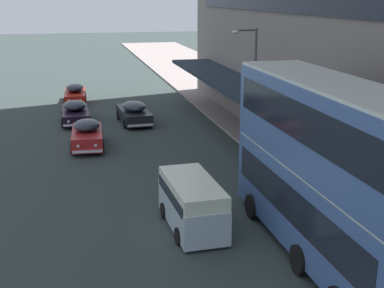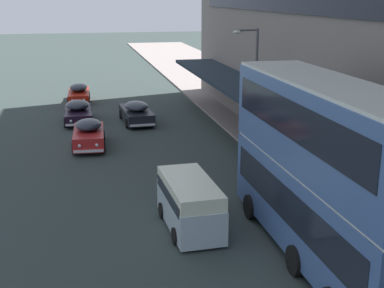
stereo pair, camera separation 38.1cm
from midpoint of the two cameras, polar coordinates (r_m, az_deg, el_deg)
transit_bus_kerbside_front at (r=18.31m, az=14.61°, el=-2.44°), size 2.85×11.31×6.19m
sedan_lead_mid at (r=46.32m, az=-11.76°, el=5.33°), size 1.94×4.94×1.55m
sedan_lead_near at (r=32.48m, az=-10.63°, el=1.08°), size 2.05×4.52×1.64m
sedan_trailing_near at (r=38.99m, az=-11.78°, el=3.40°), size 1.99×4.73×1.54m
sedan_trailing_mid at (r=38.14m, az=-5.67°, el=3.39°), size 2.16×4.99×1.55m
vw_van at (r=20.96m, az=0.20°, el=-6.06°), size 2.03×4.61×1.96m
pedestrian_at_kerb at (r=20.86m, az=18.30°, el=-6.77°), size 0.62×0.33×1.86m
street_lamp at (r=30.79m, az=6.89°, el=6.81°), size 1.50×0.28×6.87m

